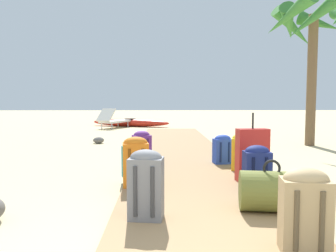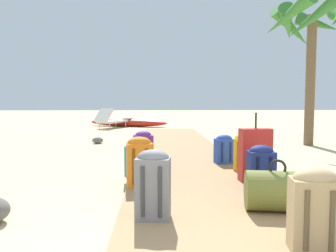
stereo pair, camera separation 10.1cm
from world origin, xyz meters
name	(u,v)px [view 1 (the left image)]	position (x,y,z in m)	size (l,w,h in m)	color
ground_plane	(184,165)	(0.00, 4.26, 0.00)	(60.00, 60.00, 0.00)	#CCB789
boardwalk	(180,153)	(0.00, 5.32, 0.04)	(1.72, 10.64, 0.08)	#9E7A51
suitcase_red	(252,155)	(0.77, 2.77, 0.42)	(0.42, 0.22, 0.88)	red
duffel_bag_olive	(271,191)	(0.63, 1.59, 0.27)	(0.63, 0.46, 0.49)	olive
backpack_orange	(136,160)	(-0.71, 2.54, 0.40)	(0.33, 0.26, 0.60)	orange
backpack_teal	(133,159)	(-0.77, 3.01, 0.34)	(0.33, 0.28, 0.49)	#197A7F
backpack_purple	(142,147)	(-0.71, 3.96, 0.36)	(0.33, 0.30, 0.54)	#6B2D84
backpack_navy	(257,167)	(0.68, 2.26, 0.36)	(0.29, 0.24, 0.53)	navy
backpack_tan	(305,208)	(0.57, 0.75, 0.39)	(0.35, 0.27, 0.59)	tan
backpack_blue	(223,148)	(0.62, 3.98, 0.33)	(0.32, 0.27, 0.47)	#2847B7
backpack_grey	(146,183)	(-0.54, 1.43, 0.40)	(0.32, 0.26, 0.61)	slate
backpack_yellow	(241,151)	(0.79, 3.45, 0.36)	(0.31, 0.27, 0.54)	gold
palm_tree_near_right	(313,28)	(3.25, 6.63, 2.83)	(2.20, 2.09, 3.52)	brown
lounge_chair	(113,120)	(-2.27, 11.83, 0.33)	(1.24, 1.64, 0.79)	white
kayak	(130,123)	(-1.66, 12.70, 0.16)	(3.45, 1.67, 0.33)	red
rock_left_far	(99,140)	(-2.00, 7.19, 0.08)	(0.28, 0.23, 0.16)	slate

